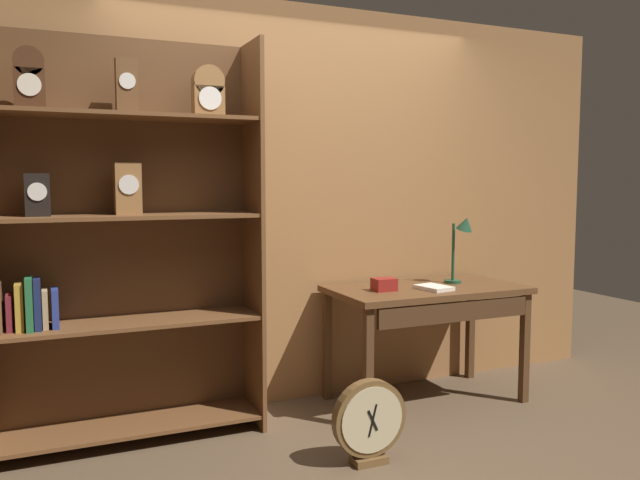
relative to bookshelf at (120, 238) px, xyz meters
The scene contains 8 objects.
ground_plane 1.94m from the bookshelf, 40.69° to the right, with size 10.00×10.00×0.00m, color brown.
back_wood_panel 1.23m from the bookshelf, 12.82° to the left, with size 4.80×0.05×2.60m, color #9E6B3D.
bookshelf is the anchor object (origin of this frame).
workbench 1.98m from the bookshelf, ahead, with size 1.27×0.68×0.77m.
desk_lamp 2.21m from the bookshelf, ahead, with size 0.18×0.18×0.46m.
toolbox_small 1.62m from the bookshelf, ahead, with size 0.14×0.11×0.08m, color maroon.
open_repair_manual 1.94m from the bookshelf, ahead, with size 0.16×0.22×0.03m, color silver.
round_clock_large 1.67m from the bookshelf, 36.60° to the right, with size 0.40×0.11×0.44m.
Camera 1 is at (-1.59, -2.63, 1.46)m, focal length 35.85 mm.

